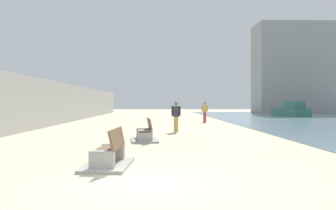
{
  "coord_description": "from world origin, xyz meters",
  "views": [
    {
      "loc": [
        0.29,
        -7.05,
        1.65
      ],
      "look_at": [
        0.78,
        11.34,
        1.52
      ],
      "focal_mm": 37.32,
      "sensor_mm": 36.0,
      "label": 1
    }
  ],
  "objects": [
    {
      "name": "seawall",
      "position": [
        -7.5,
        18.0,
        1.58
      ],
      "size": [
        0.8,
        64.0,
        3.17
      ],
      "primitive_type": "cube",
      "color": "#ADAAA3",
      "rests_on": "ground"
    },
    {
      "name": "bench_far",
      "position": [
        -0.31,
        7.95,
        0.23
      ],
      "size": [
        1.3,
        2.2,
        0.98
      ],
      "color": "#ADAAA3",
      "rests_on": "ground"
    },
    {
      "name": "boat_far_left",
      "position": [
        16.02,
        33.85,
        0.69
      ],
      "size": [
        3.05,
        5.64,
        1.76
      ],
      "color": "#337060",
      "rests_on": "water_bay"
    },
    {
      "name": "bench_near",
      "position": [
        -0.99,
        1.98,
        0.23
      ],
      "size": [
        1.23,
        2.17,
        0.98
      ],
      "color": "#ADAAA3",
      "rests_on": "ground"
    },
    {
      "name": "harbor_building",
      "position": [
        21.19,
        46.0,
        6.8
      ],
      "size": [
        12.0,
        6.0,
        13.59
      ],
      "primitive_type": "cube",
      "color": "gray",
      "rests_on": "ground"
    },
    {
      "name": "person_walking",
      "position": [
        4.12,
        21.86,
        0.99
      ],
      "size": [
        0.53,
        0.23,
        1.69
      ],
      "color": "#B22D33",
      "rests_on": "ground"
    },
    {
      "name": "ground_plane",
      "position": [
        0.0,
        18.0,
        0.0
      ],
      "size": [
        120.0,
        120.0,
        0.0
      ],
      "primitive_type": "plane",
      "color": "beige"
    },
    {
      "name": "person_standing",
      "position": [
        1.25,
        12.43,
        0.99
      ],
      "size": [
        0.51,
        0.26,
        1.7
      ],
      "color": "gold",
      "rests_on": "ground"
    }
  ]
}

